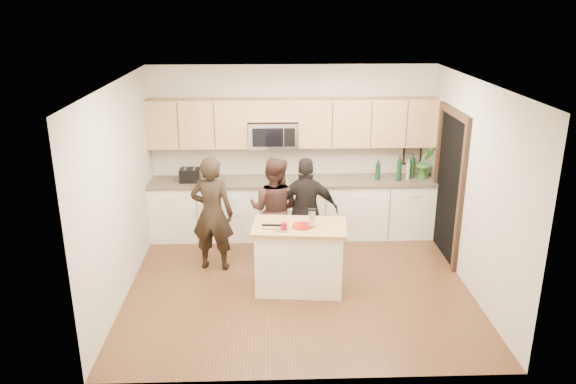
{
  "coord_description": "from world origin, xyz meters",
  "views": [
    {
      "loc": [
        -0.38,
        -6.75,
        3.64
      ],
      "look_at": [
        -0.13,
        0.35,
        1.2
      ],
      "focal_mm": 35.0,
      "sensor_mm": 36.0,
      "label": 1
    }
  ],
  "objects_px": {
    "woman_center": "(274,209)",
    "toaster": "(190,175)",
    "woman_left": "(212,214)",
    "woman_right": "(306,211)",
    "island": "(299,257)"
  },
  "relations": [
    {
      "from": "island",
      "to": "woman_right",
      "type": "bearing_deg",
      "value": 85.64
    },
    {
      "from": "woman_left",
      "to": "woman_right",
      "type": "distance_m",
      "value": 1.34
    },
    {
      "from": "toaster",
      "to": "woman_right",
      "type": "height_order",
      "value": "woman_right"
    },
    {
      "from": "woman_left",
      "to": "woman_right",
      "type": "bearing_deg",
      "value": -162.59
    },
    {
      "from": "woman_center",
      "to": "toaster",
      "type": "bearing_deg",
      "value": -15.85
    },
    {
      "from": "toaster",
      "to": "woman_right",
      "type": "xyz_separation_m",
      "value": [
        1.76,
        -0.93,
        -0.26
      ]
    },
    {
      "from": "woman_right",
      "to": "toaster",
      "type": "bearing_deg",
      "value": -26.23
    },
    {
      "from": "toaster",
      "to": "woman_center",
      "type": "bearing_deg",
      "value": -33.51
    },
    {
      "from": "island",
      "to": "toaster",
      "type": "height_order",
      "value": "toaster"
    },
    {
      "from": "woman_left",
      "to": "woman_center",
      "type": "relative_size",
      "value": 1.06
    },
    {
      "from": "woman_center",
      "to": "woman_right",
      "type": "bearing_deg",
      "value": -170.46
    },
    {
      "from": "toaster",
      "to": "woman_center",
      "type": "relative_size",
      "value": 0.2
    },
    {
      "from": "island",
      "to": "toaster",
      "type": "relative_size",
      "value": 4.05
    },
    {
      "from": "island",
      "to": "toaster",
      "type": "bearing_deg",
      "value": 137.92
    },
    {
      "from": "woman_center",
      "to": "island",
      "type": "bearing_deg",
      "value": 126.82
    }
  ]
}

